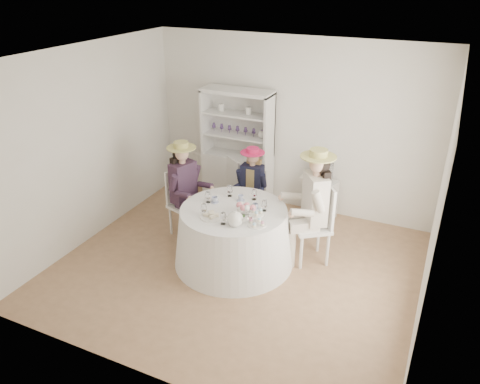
% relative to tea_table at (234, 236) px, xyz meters
% --- Properties ---
extents(ground, '(4.50, 4.50, 0.00)m').
position_rel_tea_table_xyz_m(ground, '(0.09, -0.10, -0.39)').
color(ground, '#8C6646').
rests_on(ground, ground).
extents(ceiling, '(4.50, 4.50, 0.00)m').
position_rel_tea_table_xyz_m(ceiling, '(0.09, -0.10, 2.31)').
color(ceiling, white).
rests_on(ceiling, wall_back).
extents(wall_back, '(4.50, 0.00, 4.50)m').
position_rel_tea_table_xyz_m(wall_back, '(0.09, 1.90, 0.96)').
color(wall_back, silver).
rests_on(wall_back, ground).
extents(wall_front, '(4.50, 0.00, 4.50)m').
position_rel_tea_table_xyz_m(wall_front, '(0.09, -2.10, 0.96)').
color(wall_front, silver).
rests_on(wall_front, ground).
extents(wall_left, '(0.00, 4.50, 4.50)m').
position_rel_tea_table_xyz_m(wall_left, '(-2.16, -0.10, 0.96)').
color(wall_left, silver).
rests_on(wall_left, ground).
extents(wall_right, '(0.00, 4.50, 4.50)m').
position_rel_tea_table_xyz_m(wall_right, '(2.34, -0.10, 0.96)').
color(wall_right, silver).
rests_on(wall_right, ground).
extents(tea_table, '(1.57, 1.57, 0.79)m').
position_rel_tea_table_xyz_m(tea_table, '(0.00, 0.00, 0.00)').
color(tea_table, white).
rests_on(tea_table, ground).
extents(hutch, '(1.19, 0.62, 1.89)m').
position_rel_tea_table_xyz_m(hutch, '(-0.72, 1.67, 0.28)').
color(hutch, silver).
rests_on(hutch, ground).
extents(side_table, '(0.48, 0.48, 0.62)m').
position_rel_tea_table_xyz_m(side_table, '(0.70, 1.65, -0.08)').
color(side_table, silver).
rests_on(side_table, ground).
extents(hatbox, '(0.31, 0.31, 0.31)m').
position_rel_tea_table_xyz_m(hatbox, '(0.70, 1.65, 0.38)').
color(hatbox, black).
rests_on(hatbox, side_table).
extents(guest_left, '(0.58, 0.54, 1.43)m').
position_rel_tea_table_xyz_m(guest_left, '(-0.94, 0.37, 0.41)').
color(guest_left, silver).
rests_on(guest_left, ground).
extents(guest_mid, '(0.45, 0.47, 1.25)m').
position_rel_tea_table_xyz_m(guest_mid, '(-0.18, 1.00, 0.31)').
color(guest_mid, silver).
rests_on(guest_mid, ground).
extents(guest_right, '(0.68, 0.64, 1.58)m').
position_rel_tea_table_xyz_m(guest_right, '(0.90, 0.47, 0.50)').
color(guest_right, silver).
rests_on(guest_right, ground).
extents(spare_chair, '(0.56, 0.56, 0.96)m').
position_rel_tea_table_xyz_m(spare_chair, '(-0.49, 1.24, 0.13)').
color(spare_chair, silver).
rests_on(spare_chair, ground).
extents(teacup_a, '(0.11, 0.11, 0.07)m').
position_rel_tea_table_xyz_m(teacup_a, '(-0.31, 0.07, 0.43)').
color(teacup_a, white).
rests_on(teacup_a, tea_table).
extents(teacup_b, '(0.10, 0.10, 0.07)m').
position_rel_tea_table_xyz_m(teacup_b, '(-0.02, 0.26, 0.43)').
color(teacup_b, white).
rests_on(teacup_b, tea_table).
extents(teacup_c, '(0.09, 0.09, 0.06)m').
position_rel_tea_table_xyz_m(teacup_c, '(0.24, 0.13, 0.43)').
color(teacup_c, white).
rests_on(teacup_c, tea_table).
extents(flower_bowl, '(0.29, 0.29, 0.06)m').
position_rel_tea_table_xyz_m(flower_bowl, '(0.19, -0.00, 0.43)').
color(flower_bowl, white).
rests_on(flower_bowl, tea_table).
extents(flower_arrangement, '(0.21, 0.21, 0.08)m').
position_rel_tea_table_xyz_m(flower_arrangement, '(0.19, -0.08, 0.49)').
color(flower_arrangement, pink).
rests_on(flower_arrangement, tea_table).
extents(table_teapot, '(0.27, 0.19, 0.20)m').
position_rel_tea_table_xyz_m(table_teapot, '(0.19, -0.36, 0.48)').
color(table_teapot, white).
rests_on(table_teapot, tea_table).
extents(sandwich_plate, '(0.28, 0.28, 0.06)m').
position_rel_tea_table_xyz_m(sandwich_plate, '(-0.16, -0.30, 0.41)').
color(sandwich_plate, white).
rests_on(sandwich_plate, tea_table).
extents(cupcake_stand, '(0.22, 0.22, 0.21)m').
position_rel_tea_table_xyz_m(cupcake_stand, '(0.42, -0.24, 0.47)').
color(cupcake_stand, white).
rests_on(cupcake_stand, tea_table).
extents(stemware_set, '(0.83, 0.84, 0.15)m').
position_rel_tea_table_xyz_m(stemware_set, '(0.00, -0.00, 0.47)').
color(stemware_set, white).
rests_on(stemware_set, tea_table).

